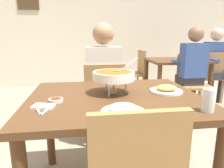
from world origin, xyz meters
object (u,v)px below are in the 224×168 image
Objects in this scene: dining_table_far at (177,67)px; chair_bg_middle at (192,80)px; rice_plate at (123,110)px; drink_glass at (208,101)px; appetizer_plate at (166,89)px; dining_table_main at (115,111)px; curry_bowl at (114,76)px; sauce_dish at (56,100)px; patron_bg_middle at (192,65)px; chair_diner_main at (104,99)px; chair_bg_right at (136,70)px; diner_main at (103,77)px; patron_bg_left at (216,61)px; chair_bg_left at (210,74)px.

chair_bg_middle reaches higher than dining_table_far.
drink_glass reaches higher than rice_plate.
drink_glass is (0.07, -0.41, 0.04)m from appetizer_plate.
dining_table_main is 0.25m from curry_bowl.
dining_table_main is 13.17× the size of sauce_dish.
drink_glass is at bearing -18.93° from sauce_dish.
drink_glass is 2.21m from chair_bg_middle.
sauce_dish is (-0.79, -0.12, -0.01)m from appetizer_plate.
dining_table_far is 0.53m from patron_bg_middle.
chair_diner_main is at bearing 65.30° from sauce_dish.
dining_table_main is at bearing -107.87° from chair_bg_right.
dining_table_far is at bearing 58.90° from rice_plate.
appetizer_plate is 2.57m from chair_bg_right.
dining_table_far is at bearing 68.27° from drink_glass.
diner_main reaches higher than chair_bg_right.
curry_bowl reaches higher than drink_glass.
rice_plate is 0.18× the size of patron_bg_left.
sauce_dish is (-0.39, -0.85, 0.27)m from chair_diner_main.
appetizer_plate reaches higher than dining_table_far.
diner_main is 2.40m from patron_bg_left.
chair_diner_main is 0.69× the size of diner_main.
curry_bowl is at bearing -89.94° from chair_diner_main.
appetizer_plate is 2.67× the size of sauce_dish.
dining_table_main is at bearing -90.00° from diner_main.
dining_table_far is (1.42, 1.97, -0.27)m from curry_bowl.
patron_bg_left is (2.10, 1.90, -0.15)m from curry_bowl.
diner_main is at bearing 89.54° from rice_plate.
patron_bg_middle is (0.95, 1.89, -0.08)m from drink_glass.
chair_bg_left is (2.02, 1.89, -0.39)m from curry_bowl.
dining_table_main is 0.90× the size of diner_main.
curry_bowl is (0.00, 0.07, 0.24)m from dining_table_main.
drink_glass reaches higher than dining_table_main.
rice_plate is at bearing 175.49° from drink_glass.
chair_bg_middle and chair_bg_right have the same top height.
chair_bg_middle is (-0.55, -0.39, 0.00)m from chair_bg_left.
patron_bg_left is (1.28, -0.59, 0.24)m from chair_bg_right.
chair_bg_right is at bearing 72.13° from dining_table_main.
curry_bowl is at bearing 136.55° from drink_glass.
drink_glass is 2.60m from dining_table_far.
patron_bg_left reaches higher than chair_bg_middle.
dining_table_main is 0.61m from drink_glass.
rice_plate is at bearing -131.50° from chair_bg_left.
chair_bg_left reaches higher than sauce_dish.
dining_table_main is at bearing 141.40° from drink_glass.
rice_plate is 3.07m from chair_bg_left.
appetizer_plate is 0.18× the size of patron_bg_left.
rice_plate is 2.42m from chair_bg_middle.
sauce_dish is 0.07× the size of patron_bg_middle.
chair_diner_main is 0.69× the size of patron_bg_left.
chair_bg_left is at bearing -7.91° from dining_table_far.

